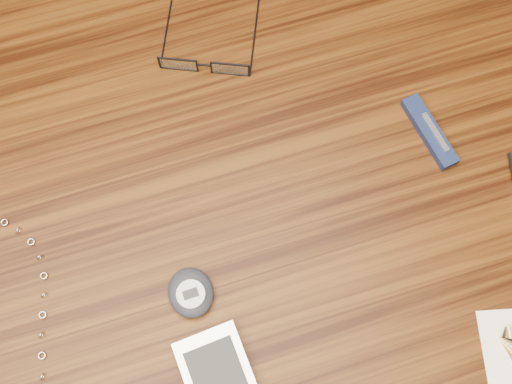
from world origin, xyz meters
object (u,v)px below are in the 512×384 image
eyeglasses (205,62)px  pedometer (191,293)px  pocket_knife (430,132)px  desk (205,238)px

eyeglasses → pedometer: bearing=-109.2°
eyeglasses → pocket_knife: bearing=-36.1°
desk → pedometer: size_ratio=17.61×
desk → pocket_knife: bearing=3.0°
pedometer → pocket_knife: bearing=17.3°
pocket_knife → desk: bearing=-177.0°
desk → pocket_knife: pocket_knife is taller
desk → pedometer: 0.14m
desk → pocket_knife: size_ratio=10.31×
eyeglasses → desk: bearing=-108.5°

